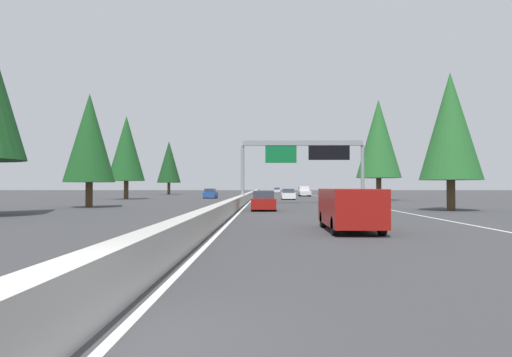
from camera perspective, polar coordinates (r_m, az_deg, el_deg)
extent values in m
plane|color=#38383A|center=(65.20, -0.65, -2.55)|extent=(320.00, 320.00, 0.00)
cube|color=#ADAAA3|center=(85.19, -0.43, -1.88)|extent=(180.00, 0.56, 0.90)
cube|color=silver|center=(75.77, 8.34, -2.32)|extent=(160.00, 0.16, 0.01)
cube|color=silver|center=(75.19, -0.22, -2.34)|extent=(160.00, 0.16, 0.01)
cylinder|color=gray|center=(47.96, -1.65, 0.47)|extent=(0.36, 0.36, 6.00)
cylinder|color=gray|center=(48.93, 12.92, 0.47)|extent=(0.36, 0.36, 6.00)
cube|color=gray|center=(48.24, 5.70, 4.34)|extent=(0.50, 12.32, 0.50)
cube|color=#0C602D|center=(47.88, 3.07, 3.05)|extent=(0.12, 3.20, 1.90)
cube|color=black|center=(48.30, 8.93, 3.15)|extent=(0.16, 4.20, 1.50)
cube|color=maroon|center=(19.08, 11.41, -3.42)|extent=(5.00, 1.95, 1.44)
cube|color=#2D3847|center=(16.81, 12.81, -2.89)|extent=(0.08, 1.48, 0.56)
cylinder|color=black|center=(20.66, 8.23, -4.96)|extent=(0.70, 0.24, 0.70)
cylinder|color=black|center=(20.94, 12.90, -4.89)|extent=(0.70, 0.24, 0.70)
cylinder|color=black|center=(17.30, 9.63, -5.73)|extent=(0.70, 0.24, 0.70)
cylinder|color=black|center=(17.64, 15.16, -5.62)|extent=(0.70, 0.24, 0.70)
cube|color=maroon|center=(34.96, 0.94, -3.04)|extent=(4.40, 1.80, 0.76)
cube|color=#2D3847|center=(34.73, 0.94, -1.97)|extent=(2.46, 1.51, 0.56)
cylinder|color=black|center=(36.39, -0.30, -3.29)|extent=(0.64, 0.22, 0.64)
cylinder|color=black|center=(36.38, 2.19, -3.29)|extent=(0.64, 0.22, 0.64)
cylinder|color=black|center=(33.58, -0.42, -3.49)|extent=(0.64, 0.22, 0.64)
cylinder|color=black|center=(33.57, 2.28, -3.49)|extent=(0.64, 0.22, 0.64)
cube|color=white|center=(64.09, 3.95, -2.10)|extent=(4.40, 1.80, 0.76)
cube|color=#2D3847|center=(63.86, 3.96, -1.52)|extent=(2.46, 1.51, 0.56)
cylinder|color=black|center=(65.47, 3.20, -2.26)|extent=(0.64, 0.22, 0.64)
cylinder|color=black|center=(65.55, 4.58, -2.26)|extent=(0.64, 0.22, 0.64)
cylinder|color=black|center=(62.66, 3.29, -2.32)|extent=(0.64, 0.22, 0.64)
cylinder|color=black|center=(62.74, 4.73, -2.32)|extent=(0.64, 0.22, 0.64)
cube|color=silver|center=(85.32, 5.95, -1.77)|extent=(5.60, 2.00, 0.70)
cube|color=silver|center=(86.32, 5.89, -1.23)|extent=(2.24, 1.84, 0.90)
cube|color=#2D3847|center=(86.32, 5.89, -1.17)|extent=(2.02, 1.92, 0.41)
cylinder|color=black|center=(87.10, 5.28, -1.89)|extent=(0.80, 0.28, 0.80)
cylinder|color=black|center=(87.24, 6.41, -1.89)|extent=(0.80, 0.28, 0.80)
cylinder|color=black|center=(83.41, 5.46, -1.93)|extent=(0.80, 0.28, 0.80)
cylinder|color=black|center=(83.56, 6.64, -1.93)|extent=(0.80, 0.28, 0.80)
cube|color=silver|center=(131.24, 2.56, -1.53)|extent=(4.40, 1.80, 0.76)
cube|color=#2D3847|center=(131.01, 2.56, -1.24)|extent=(2.46, 1.51, 0.56)
cylinder|color=black|center=(132.63, 2.20, -1.61)|extent=(0.64, 0.22, 0.64)
cylinder|color=black|center=(132.67, 2.89, -1.61)|extent=(0.64, 0.22, 0.64)
cylinder|color=black|center=(129.82, 2.23, -1.63)|extent=(0.64, 0.22, 0.64)
cylinder|color=black|center=(129.86, 2.92, -1.63)|extent=(0.64, 0.22, 0.64)
cube|color=#1E4793|center=(70.96, -5.59, -1.99)|extent=(4.40, 1.80, 0.76)
cube|color=#2D3847|center=(70.73, -5.61, -1.46)|extent=(2.46, 1.51, 0.56)
cylinder|color=black|center=(72.46, -6.08, -2.14)|extent=(0.64, 0.22, 0.64)
cylinder|color=black|center=(72.27, -4.84, -2.14)|extent=(0.64, 0.22, 0.64)
cylinder|color=black|center=(69.66, -6.38, -2.18)|extent=(0.64, 0.22, 0.64)
cylinder|color=black|center=(69.48, -5.08, -2.19)|extent=(0.64, 0.22, 0.64)
cylinder|color=#4C3823|center=(37.52, 22.75, -1.90)|extent=(0.61, 0.61, 2.27)
cone|color=#236028|center=(37.79, 22.70, 5.96)|extent=(4.55, 4.55, 8.06)
cylinder|color=#4C3823|center=(62.77, 14.79, -1.25)|extent=(0.68, 0.68, 2.90)
cone|color=#236028|center=(63.08, 14.77, 4.75)|extent=(5.81, 5.81, 10.30)
cylinder|color=#4C3823|center=(42.37, -19.75, -1.88)|extent=(0.60, 0.60, 2.16)
cone|color=#194C1E|center=(42.58, -19.71, 4.73)|extent=(4.32, 4.32, 7.65)
cylinder|color=#4C3823|center=(68.04, -15.61, -1.36)|extent=(0.64, 0.64, 2.58)
cone|color=#194C1E|center=(68.25, -15.58, 3.58)|extent=(5.17, 5.17, 9.16)
cylinder|color=#4C3823|center=(105.88, -10.62, -1.22)|extent=(0.65, 0.65, 2.63)
cone|color=#143D19|center=(106.02, -10.61, 2.02)|extent=(5.27, 5.27, 9.34)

